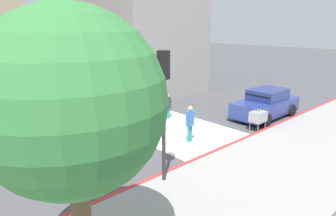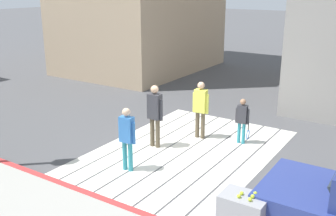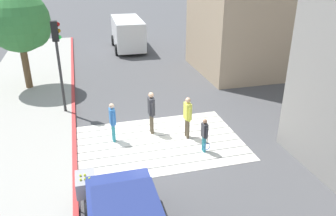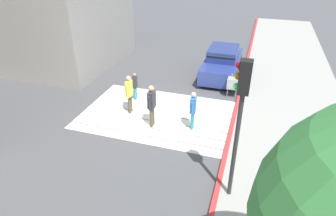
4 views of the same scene
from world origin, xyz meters
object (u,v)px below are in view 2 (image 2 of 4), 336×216
Objects in this scene: tennis_ball_cart at (243,209)px; pedestrian_adult_side at (127,135)px; pedestrian_adult_trailing at (155,112)px; pedestrian_adult_lead at (201,106)px; pedestrian_child_with_racket at (242,119)px.

pedestrian_adult_side is (1.18, 3.52, 0.25)m from tennis_ball_cart.
pedestrian_adult_trailing is (2.78, 3.82, 0.35)m from tennis_ball_cart.
pedestrian_adult_lead is (4.08, 3.08, 0.31)m from tennis_ball_cart.
pedestrian_adult_lead is 0.96× the size of pedestrian_adult_trailing.
pedestrian_adult_trailing reaches higher than tennis_ball_cart.
pedestrian_adult_trailing reaches higher than pedestrian_adult_lead.
pedestrian_child_with_racket is (0.27, -1.22, -0.25)m from pedestrian_adult_lead.
pedestrian_adult_lead is 1.49m from pedestrian_adult_trailing.
tennis_ball_cart is 0.57× the size of pedestrian_adult_trailing.
tennis_ball_cart is at bearing -108.52° from pedestrian_adult_side.
tennis_ball_cart is at bearing -142.92° from pedestrian_adult_lead.
pedestrian_adult_trailing is 1.34× the size of pedestrian_child_with_racket.
pedestrian_adult_lead is at bearing 37.08° from tennis_ball_cart.
pedestrian_adult_side is at bearing 152.32° from pedestrian_child_with_racket.
pedestrian_child_with_racket is at bearing -77.57° from pedestrian_adult_lead.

